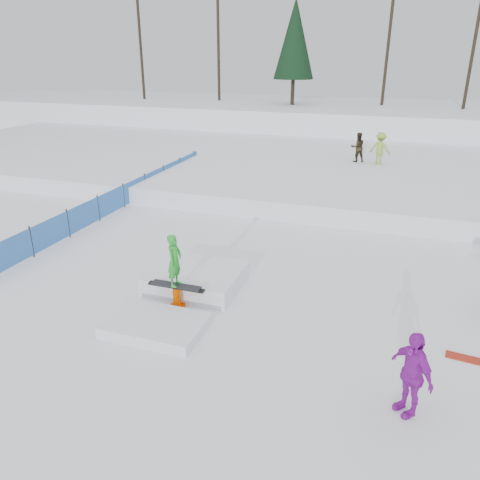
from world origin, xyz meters
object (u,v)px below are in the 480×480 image
(walker_olive, at_px, (358,147))
(spectator_purple, at_px, (411,373))
(jib_rail_feature, at_px, (186,288))
(walker_ygreen, at_px, (380,148))
(safety_fence, at_px, (124,196))

(walker_olive, bearing_deg, spectator_purple, 73.36)
(spectator_purple, bearing_deg, jib_rail_feature, -156.21)
(walker_ygreen, height_order, jib_rail_feature, walker_ygreen)
(safety_fence, bearing_deg, walker_olive, 45.01)
(safety_fence, height_order, spectator_purple, spectator_purple)
(safety_fence, bearing_deg, jib_rail_feature, -47.44)
(spectator_purple, bearing_deg, safety_fence, -169.40)
(safety_fence, height_order, walker_ygreen, walker_ygreen)
(walker_ygreen, xyz_separation_m, jib_rail_feature, (-4.23, -15.53, -1.35))
(walker_olive, xyz_separation_m, spectator_purple, (2.87, -18.49, -0.71))
(safety_fence, xyz_separation_m, jib_rail_feature, (6.09, -6.63, -0.25))
(walker_olive, height_order, spectator_purple, walker_olive)
(safety_fence, xyz_separation_m, spectator_purple, (12.00, -9.36, 0.33))
(jib_rail_feature, bearing_deg, walker_ygreen, 74.76)
(safety_fence, relative_size, jib_rail_feature, 3.64)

